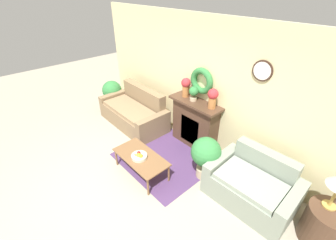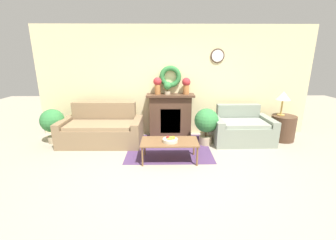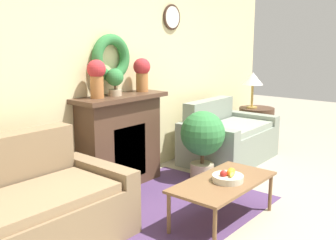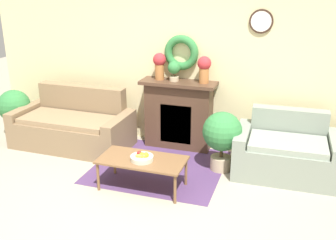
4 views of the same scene
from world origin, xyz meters
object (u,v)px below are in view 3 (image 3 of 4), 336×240
object	(u,v)px
couch_left	(13,218)
table_lamp	(253,80)
coffee_table	(223,184)
loveseat_right	(227,139)
vase_on_mantel_left	(97,76)
fruit_bowl	(228,177)
potted_plant_floor_by_loveseat	(203,137)
fireplace	(120,141)
potted_plant_on_mantel	(115,80)
vase_on_mantel_right	(142,72)
side_table_by_loveseat	(256,126)

from	to	relation	value
couch_left	table_lamp	world-z (taller)	table_lamp
couch_left	coffee_table	world-z (taller)	couch_left
loveseat_right	vase_on_mantel_left	world-z (taller)	vase_on_mantel_left
fruit_bowl	couch_left	bearing A→B (deg)	147.82
coffee_table	potted_plant_floor_by_loveseat	distance (m)	1.20
fireplace	potted_plant_on_mantel	size ratio (longest dim) A/B	3.83
coffee_table	potted_plant_floor_by_loveseat	size ratio (longest dim) A/B	1.30
fireplace	loveseat_right	bearing A→B (deg)	-14.53
couch_left	vase_on_mantel_right	world-z (taller)	vase_on_mantel_right
fireplace	potted_plant_on_mantel	xyz separation A→B (m)	(-0.07, -0.01, 0.71)
coffee_table	vase_on_mantel_right	distance (m)	1.76
coffee_table	vase_on_mantel_left	xyz separation A→B (m)	(-0.26, 1.43, 0.94)
coffee_table	table_lamp	xyz separation A→B (m)	(2.70, 1.14, 0.69)
couch_left	loveseat_right	size ratio (longest dim) A/B	1.33
couch_left	potted_plant_on_mantel	world-z (taller)	potted_plant_on_mantel
fireplace	fruit_bowl	distance (m)	1.47
vase_on_mantel_right	vase_on_mantel_left	bearing A→B (deg)	-180.00
couch_left	loveseat_right	world-z (taller)	couch_left
vase_on_mantel_left	coffee_table	bearing A→B (deg)	-79.51
table_lamp	potted_plant_on_mantel	xyz separation A→B (m)	(-2.72, 0.27, 0.19)
table_lamp	potted_plant_on_mantel	size ratio (longest dim) A/B	1.88
coffee_table	loveseat_right	bearing A→B (deg)	29.91
loveseat_right	potted_plant_floor_by_loveseat	xyz separation A→B (m)	(-0.87, -0.17, 0.22)
fireplace	loveseat_right	size ratio (longest dim) A/B	0.84
fireplace	vase_on_mantel_left	bearing A→B (deg)	178.99
table_lamp	vase_on_mantel_right	xyz separation A→B (m)	(-2.26, 0.29, 0.25)
loveseat_right	potted_plant_on_mantel	size ratio (longest dim) A/B	4.57
fireplace	vase_on_mantel_right	distance (m)	0.85
fireplace	loveseat_right	xyz separation A→B (m)	(1.67, -0.43, -0.24)
fruit_bowl	fireplace	bearing A→B (deg)	88.66
side_table_by_loveseat	vase_on_mantel_right	world-z (taller)	vase_on_mantel_right
couch_left	loveseat_right	bearing A→B (deg)	1.41
couch_left	vase_on_mantel_left	world-z (taller)	vase_on_mantel_left
table_lamp	vase_on_mantel_right	distance (m)	2.30
side_table_by_loveseat	vase_on_mantel_right	distance (m)	2.56
side_table_by_loveseat	potted_plant_on_mantel	xyz separation A→B (m)	(-2.79, 0.33, 0.95)
fruit_bowl	side_table_by_loveseat	world-z (taller)	side_table_by_loveseat
potted_plant_floor_by_loveseat	fireplace	bearing A→B (deg)	143.35
potted_plant_on_mantel	potted_plant_floor_by_loveseat	world-z (taller)	potted_plant_on_mantel
table_lamp	loveseat_right	bearing A→B (deg)	-171.45
couch_left	table_lamp	xyz separation A→B (m)	(4.26, 0.18, 0.75)
couch_left	vase_on_mantel_right	distance (m)	2.28
loveseat_right	vase_on_mantel_left	bearing A→B (deg)	166.26
table_lamp	vase_on_mantel_left	world-z (taller)	vase_on_mantel_left
couch_left	potted_plant_on_mantel	size ratio (longest dim) A/B	6.10
table_lamp	potted_plant_floor_by_loveseat	size ratio (longest dim) A/B	0.68
table_lamp	potted_plant_on_mantel	bearing A→B (deg)	174.30
fireplace	fruit_bowl	size ratio (longest dim) A/B	4.03
fireplace	coffee_table	bearing A→B (deg)	-91.98
loveseat_right	vase_on_mantel_left	xyz separation A→B (m)	(-1.98, 0.44, 1.00)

